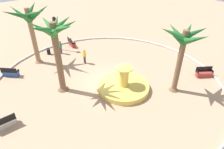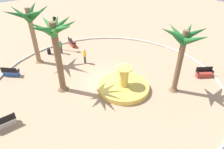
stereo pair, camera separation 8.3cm
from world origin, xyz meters
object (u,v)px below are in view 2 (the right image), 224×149
Objects in this scene: lamppost at (56,31)px; person_cyclist_helmet at (61,46)px; bench_west at (204,74)px; person_cyclist_photo at (85,56)px; trash_bin at (49,51)px; bench_east at (72,43)px; bench_north at (4,123)px; fountain at (123,86)px; palm_tree_near_fountain at (183,45)px; palm_tree_mid_plaza at (55,40)px; bench_southeast at (11,73)px; palm_tree_by_curb at (30,22)px.

lamppost is 2.55× the size of person_cyclist_helmet.
person_cyclist_photo is at bearing -48.85° from bench_west.
trash_bin is at bearing -52.57° from bench_west.
bench_east is 3.27m from trash_bin.
lamppost reaches higher than bench_west.
fountain is at bearing 171.06° from bench_north.
palm_tree_mid_plaza reaches higher than palm_tree_near_fountain.
lamppost is at bearing -83.15° from fountain.
bench_southeast is at bearing -16.01° from person_cyclist_photo.
bench_east is 1.01× the size of bench_west.
trash_bin is (3.23, 0.52, 0.04)m from bench_east.
fountain is at bearing 132.70° from bench_southeast.
palm_tree_mid_plaza is 8.69× the size of trash_bin.
person_cyclist_helmet is (1.53, -9.77, 0.59)m from fountain.
palm_tree_by_curb is 3.72× the size of bench_east.
palm_tree_mid_plaza is 3.86× the size of bench_east.
palm_tree_by_curb is at bearing -64.57° from fountain.
palm_tree_near_fountain is at bearing 115.39° from trash_bin.
bench_west is 12.14m from person_cyclist_photo.
bench_north is at bearing -8.94° from fountain.
bench_east is at bearing -160.23° from bench_southeast.
person_cyclist_helmet is at bearing -169.75° from palm_tree_by_curb.
bench_west is (-4.06, 0.29, -4.00)m from palm_tree_near_fountain.
palm_tree_mid_plaza is at bearing 122.24° from bench_southeast.
trash_bin is at bearing 19.55° from lamppost.
bench_north is at bearing 27.09° from person_cyclist_photo.
bench_west is at bearing 165.14° from bench_north.
bench_west is at bearing 122.33° from lamppost.
palm_tree_by_curb reaches higher than person_cyclist_photo.
bench_west and bench_north have the same top height.
bench_southeast is 0.93× the size of person_cyclist_photo.
palm_tree_near_fountain is 14.63m from bench_east.
trash_bin is (-4.73, -2.34, 0.04)m from bench_southeast.
trash_bin is (10.34, -13.50, 0.04)m from bench_west.
lamppost is at bearing -110.79° from palm_tree_mid_plaza.
fountain is 11.27m from lamppost.
palm_tree_by_curb is (7.89, -11.99, 0.13)m from palm_tree_near_fountain.
bench_west is 2.23× the size of trash_bin.
person_cyclist_helmet is (-2.87, -0.52, -3.57)m from palm_tree_by_curb.
person_cyclist_helmet is 3.83m from person_cyclist_photo.
palm_tree_near_fountain is 1.40× the size of lamppost.
bench_southeast is at bearing -44.68° from palm_tree_near_fountain.
palm_tree_mid_plaza reaches higher than bench_north.
bench_north is (5.05, 7.77, -4.12)m from palm_tree_by_curb.
fountain reaches higher than bench_north.
palm_tree_near_fountain reaches higher than bench_west.
palm_tree_mid_plaza is at bearing -36.70° from palm_tree_near_fountain.
palm_tree_near_fountain is at bearing 143.30° from palm_tree_mid_plaza.
fountain is 0.71× the size of palm_tree_mid_plaza.
palm_tree_by_curb reaches higher than fountain.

